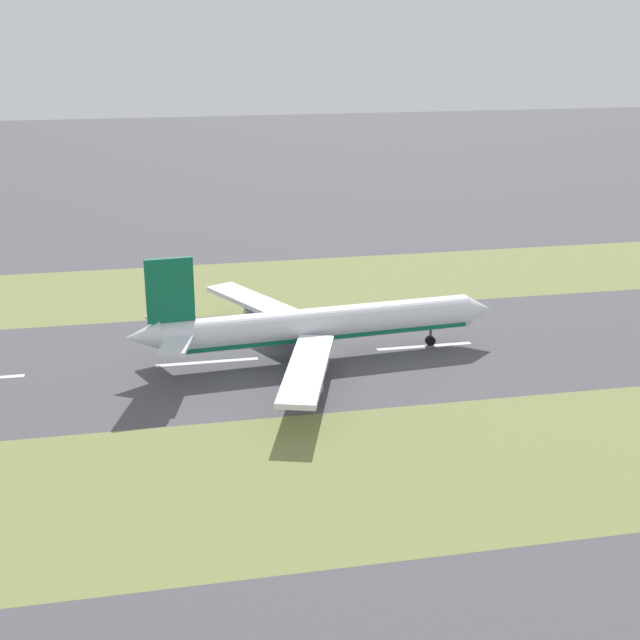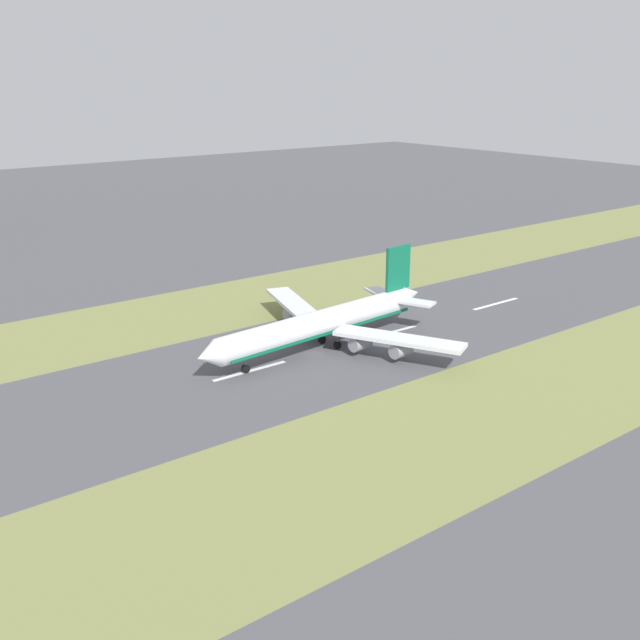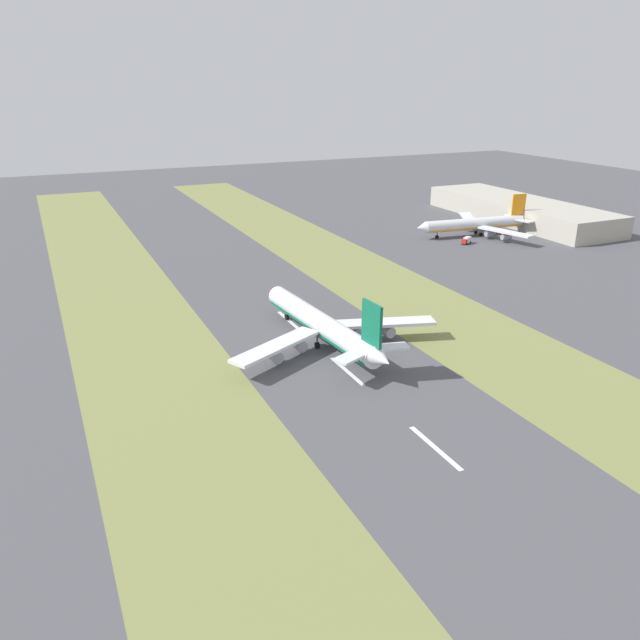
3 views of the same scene
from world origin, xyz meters
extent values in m
plane|color=#4C4C51|center=(0.00, 0.00, 0.00)|extent=(800.00, 800.00, 0.00)
cube|color=olive|center=(-45.00, 0.00, 0.00)|extent=(40.00, 600.00, 0.01)
cube|color=olive|center=(45.00, 0.00, 0.00)|extent=(40.00, 600.00, 0.01)
cube|color=silver|center=(0.00, -22.88, 0.01)|extent=(1.20, 18.00, 0.01)
cube|color=silver|center=(0.00, 17.12, 0.01)|extent=(1.20, 18.00, 0.01)
cylinder|color=silver|center=(1.51, -2.88, 6.20)|extent=(10.54, 56.30, 6.00)
cone|color=silver|center=(-0.98, 27.52, 6.20)|extent=(6.27, 5.46, 5.88)
cone|color=silver|center=(4.03, -33.78, 7.00)|extent=(5.57, 6.40, 5.10)
cube|color=#0F6647|center=(1.51, -2.88, 4.55)|extent=(10.06, 54.05, 0.70)
cube|color=silver|center=(-15.35, -11.50, 5.30)|extent=(28.61, 18.38, 0.90)
cube|color=silver|center=(19.54, -8.65, 5.30)|extent=(29.47, 14.36, 0.90)
cylinder|color=#93939E|center=(-7.14, -7.60, 2.85)|extent=(3.58, 5.04, 3.20)
cylinder|color=#93939E|center=(-15.82, -11.82, 2.85)|extent=(3.58, 5.04, 3.20)
cylinder|color=#93939E|center=(10.80, -6.13, 2.85)|extent=(3.58, 5.04, 3.20)
cylinder|color=#93939E|center=(20.06, -8.89, 2.85)|extent=(3.58, 5.04, 3.20)
cube|color=#0F6647|center=(3.63, -28.79, 14.70)|extent=(1.45, 8.04, 11.00)
cube|color=silver|center=(-1.86, -29.24, 7.20)|extent=(10.92, 7.91, 0.60)
cube|color=silver|center=(9.11, -28.35, 7.20)|extent=(10.74, 6.59, 0.60)
cylinder|color=#59595E|center=(-0.23, 18.33, 2.50)|extent=(0.50, 0.50, 3.20)
cylinder|color=black|center=(-0.23, 18.33, 0.90)|extent=(1.04, 1.87, 1.80)
cylinder|color=#59595E|center=(-0.84, -6.08, 2.50)|extent=(0.50, 0.50, 3.20)
cylinder|color=black|center=(-0.84, -6.08, 0.90)|extent=(1.04, 1.87, 1.80)
cylinder|color=#59595E|center=(4.34, -5.66, 2.50)|extent=(0.50, 0.50, 3.20)
cylinder|color=black|center=(4.34, -5.66, 0.90)|extent=(1.04, 1.87, 1.80)
camera|label=1|loc=(147.16, -32.37, 58.17)|focal=50.00mm
camera|label=2|loc=(-125.78, 95.64, 59.96)|focal=42.00mm
camera|label=3|loc=(-67.76, -153.16, 70.62)|focal=35.00mm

